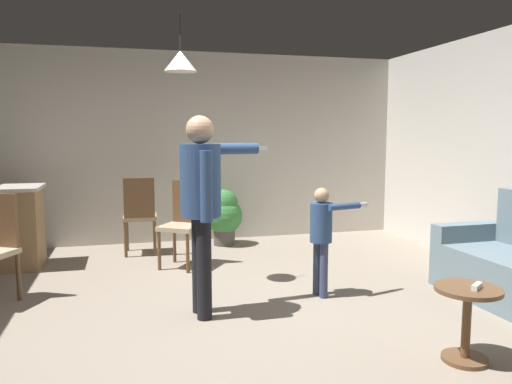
{
  "coord_description": "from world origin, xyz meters",
  "views": [
    {
      "loc": [
        -0.86,
        -3.93,
        1.54
      ],
      "look_at": [
        0.32,
        0.53,
        1.0
      ],
      "focal_mm": 34.58,
      "sensor_mm": 36.0,
      "label": 1
    }
  ],
  "objects_px": {
    "dining_chair_near_wall": "(140,213)",
    "potted_plant_corner": "(224,214)",
    "side_table_by_couch": "(467,315)",
    "spare_remote_on_table": "(477,286)",
    "person_child": "(322,229)",
    "dining_chair_by_counter": "(183,220)",
    "person_adult": "(202,193)"
  },
  "relations": [
    {
      "from": "dining_chair_near_wall",
      "to": "potted_plant_corner",
      "type": "xyz_separation_m",
      "value": [
        1.15,
        0.28,
        -0.12
      ]
    },
    {
      "from": "side_table_by_couch",
      "to": "potted_plant_corner",
      "type": "bearing_deg",
      "value": 102.97
    },
    {
      "from": "spare_remote_on_table",
      "to": "potted_plant_corner",
      "type": "bearing_deg",
      "value": 103.23
    },
    {
      "from": "person_child",
      "to": "dining_chair_by_counter",
      "type": "xyz_separation_m",
      "value": [
        -1.15,
        1.43,
        -0.1
      ]
    },
    {
      "from": "side_table_by_couch",
      "to": "person_adult",
      "type": "xyz_separation_m",
      "value": [
        -1.59,
        1.31,
        0.73
      ]
    },
    {
      "from": "person_adult",
      "to": "dining_chair_near_wall",
      "type": "xyz_separation_m",
      "value": [
        -0.46,
        2.33,
        -0.51
      ]
    },
    {
      "from": "person_child",
      "to": "dining_chair_near_wall",
      "type": "bearing_deg",
      "value": -156.31
    },
    {
      "from": "side_table_by_couch",
      "to": "dining_chair_by_counter",
      "type": "bearing_deg",
      "value": 118.11
    },
    {
      "from": "person_child",
      "to": "dining_chair_by_counter",
      "type": "distance_m",
      "value": 1.83
    },
    {
      "from": "person_child",
      "to": "potted_plant_corner",
      "type": "xyz_separation_m",
      "value": [
        -0.47,
        2.4,
        -0.22
      ]
    },
    {
      "from": "person_child",
      "to": "spare_remote_on_table",
      "type": "relative_size",
      "value": 8.03
    },
    {
      "from": "side_table_by_couch",
      "to": "dining_chair_by_counter",
      "type": "xyz_separation_m",
      "value": [
        -1.58,
        2.95,
        0.22
      ]
    },
    {
      "from": "person_child",
      "to": "potted_plant_corner",
      "type": "relative_size",
      "value": 1.34
    },
    {
      "from": "person_adult",
      "to": "spare_remote_on_table",
      "type": "xyz_separation_m",
      "value": [
        1.62,
        -1.36,
        -0.51
      ]
    },
    {
      "from": "potted_plant_corner",
      "to": "dining_chair_near_wall",
      "type": "bearing_deg",
      "value": -166.09
    },
    {
      "from": "dining_chair_by_counter",
      "to": "potted_plant_corner",
      "type": "relative_size",
      "value": 1.28
    },
    {
      "from": "potted_plant_corner",
      "to": "person_child",
      "type": "bearing_deg",
      "value": -78.84
    },
    {
      "from": "side_table_by_couch",
      "to": "potted_plant_corner",
      "type": "distance_m",
      "value": 4.03
    },
    {
      "from": "dining_chair_near_wall",
      "to": "spare_remote_on_table",
      "type": "height_order",
      "value": "dining_chair_near_wall"
    },
    {
      "from": "person_adult",
      "to": "person_child",
      "type": "distance_m",
      "value": 1.25
    },
    {
      "from": "side_table_by_couch",
      "to": "dining_chair_by_counter",
      "type": "distance_m",
      "value": 3.36
    },
    {
      "from": "person_adult",
      "to": "dining_chair_near_wall",
      "type": "bearing_deg",
      "value": -173.87
    },
    {
      "from": "side_table_by_couch",
      "to": "spare_remote_on_table",
      "type": "bearing_deg",
      "value": -57.0
    },
    {
      "from": "person_child",
      "to": "dining_chair_by_counter",
      "type": "relative_size",
      "value": 1.04
    },
    {
      "from": "dining_chair_by_counter",
      "to": "spare_remote_on_table",
      "type": "relative_size",
      "value": 7.69
    },
    {
      "from": "person_child",
      "to": "side_table_by_couch",
      "type": "bearing_deg",
      "value": 1.92
    },
    {
      "from": "spare_remote_on_table",
      "to": "dining_chair_near_wall",
      "type": "bearing_deg",
      "value": 119.47
    },
    {
      "from": "dining_chair_by_counter",
      "to": "person_adult",
      "type": "bearing_deg",
      "value": 123.21
    },
    {
      "from": "person_child",
      "to": "spare_remote_on_table",
      "type": "distance_m",
      "value": 1.64
    },
    {
      "from": "person_child",
      "to": "person_adult",
      "type": "bearing_deg",
      "value": -93.44
    },
    {
      "from": "person_adult",
      "to": "dining_chair_near_wall",
      "type": "distance_m",
      "value": 2.43
    },
    {
      "from": "person_child",
      "to": "spare_remote_on_table",
      "type": "xyz_separation_m",
      "value": [
        0.46,
        -1.57,
        -0.11
      ]
    }
  ]
}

